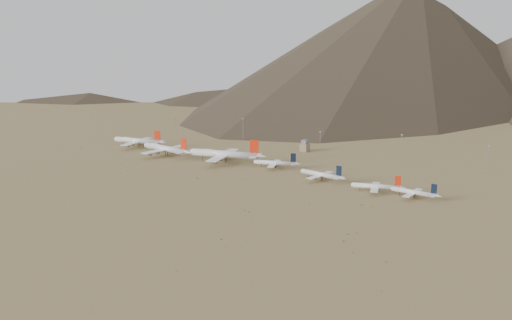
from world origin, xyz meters
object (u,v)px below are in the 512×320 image
Objects in this scene: widebody_centre at (166,149)px; widebody_east at (225,154)px; widebody_west at (138,141)px; narrowbody_a at (276,163)px; narrowbody_b at (322,175)px; control_tower at (305,146)px.

widebody_centre is 0.92× the size of widebody_east.
widebody_west is 0.91× the size of widebody_centre.
narrowbody_a is 0.93× the size of narrowbody_b.
widebody_west reaches higher than narrowbody_a.
narrowbody_a is at bearing -12.17° from widebody_west.
widebody_west is 57.63m from widebody_centre.
widebody_west reaches higher than narrowbody_b.
widebody_centre is 1.53× the size of narrowbody_b.
widebody_west is at bearing -176.90° from narrowbody_b.
narrowbody_b reaches higher than control_tower.
control_tower is (-17.50, 78.91, 0.61)m from narrowbody_a.
widebody_east is at bearing -177.52° from narrowbody_b.
widebody_centre is 67.71m from widebody_east.
widebody_east reaches higher than widebody_west.
widebody_east is 53.41m from narrowbody_a.
narrowbody_a is at bearing -77.50° from control_tower.
narrowbody_a is (119.28, 20.38, -2.38)m from widebody_centre.
widebody_centre is at bearing -172.85° from narrowbody_b.
widebody_east reaches higher than narrowbody_a.
widebody_centre reaches higher than widebody_west.
widebody_west is 175.20m from narrowbody_a.
narrowbody_a is 57.50m from narrowbody_b.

